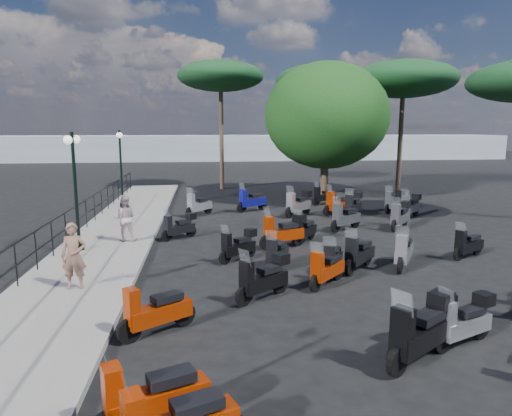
{
  "coord_description": "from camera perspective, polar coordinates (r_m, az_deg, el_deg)",
  "views": [
    {
      "loc": [
        -3.11,
        -13.41,
        4.06
      ],
      "look_at": [
        -1.32,
        2.56,
        1.2
      ],
      "focal_mm": 32.0,
      "sensor_mm": 36.0,
      "label": 1
    }
  ],
  "objects": [
    {
      "name": "scooter_13",
      "position": [
        9.61,
        24.55,
        -12.84
      ],
      "size": [
        1.46,
        0.81,
        1.23
      ],
      "rotation": [
        0.0,
        0.0,
        1.98
      ],
      "color": "black",
      "rests_on": "ground"
    },
    {
      "name": "pine_1",
      "position": [
        29.59,
        17.97,
        15.04
      ],
      "size": [
        6.33,
        6.33,
        7.99
      ],
      "color": "#38281E",
      "rests_on": "ground"
    },
    {
      "name": "scooter_16",
      "position": [
        18.43,
        11.09,
        -1.24
      ],
      "size": [
        1.52,
        1.17,
        1.44
      ],
      "rotation": [
        0.0,
        0.0,
        2.21
      ],
      "color": "black",
      "rests_on": "ground"
    },
    {
      "name": "scooter_4",
      "position": [
        16.94,
        -9.54,
        -2.36
      ],
      "size": [
        1.26,
        1.03,
        1.19
      ],
      "rotation": [
        0.0,
        0.0,
        2.22
      ],
      "color": "black",
      "rests_on": "ground"
    },
    {
      "name": "scooter_9",
      "position": [
        16.27,
        6.03,
        -2.83
      ],
      "size": [
        1.07,
        1.29,
        1.26
      ],
      "rotation": [
        0.0,
        0.0,
        2.46
      ],
      "color": "black",
      "rests_on": "ground"
    },
    {
      "name": "scooter_23",
      "position": [
        24.31,
        8.49,
        1.41
      ],
      "size": [
        1.47,
        0.82,
        1.25
      ],
      "rotation": [
        0.0,
        0.0,
        2.0
      ],
      "color": "black",
      "rests_on": "ground"
    },
    {
      "name": "woman",
      "position": [
        12.0,
        -21.83,
        -5.57
      ],
      "size": [
        0.61,
        0.4,
        1.64
      ],
      "primitive_type": "imported",
      "rotation": [
        0.0,
        0.0,
        0.02
      ],
      "color": "brown",
      "rests_on": "sidewalk"
    },
    {
      "name": "railing",
      "position": [
        17.17,
        -22.13,
        -1.28
      ],
      "size": [
        0.04,
        26.04,
        1.1
      ],
      "color": "black",
      "rests_on": "sidewalk"
    },
    {
      "name": "scooter_10",
      "position": [
        21.09,
        5.34,
        0.48
      ],
      "size": [
        1.48,
        1.39,
        1.47
      ],
      "rotation": [
        0.0,
        0.0,
        2.31
      ],
      "color": "black",
      "rests_on": "ground"
    },
    {
      "name": "lamp_post_1",
      "position": [
        15.48,
        -21.67,
        2.83
      ],
      "size": [
        0.3,
        1.11,
        3.76
      ],
      "rotation": [
        0.0,
        0.0,
        -0.02
      ],
      "color": "black",
      "rests_on": "sidewalk"
    },
    {
      "name": "pine_0",
      "position": [
        28.15,
        8.64,
        15.34
      ],
      "size": [
        5.85,
        5.85,
        7.74
      ],
      "color": "#38281E",
      "rests_on": "ground"
    },
    {
      "name": "scooter_8",
      "position": [
        13.41,
        12.72,
        -5.7
      ],
      "size": [
        1.23,
        1.31,
        1.35
      ],
      "rotation": [
        0.0,
        0.0,
        2.39
      ],
      "color": "black",
      "rests_on": "ground"
    },
    {
      "name": "scooter_3",
      "position": [
        14.05,
        -2.23,
        -4.79
      ],
      "size": [
        1.24,
        1.1,
        1.21
      ],
      "rotation": [
        0.0,
        0.0,
        2.28
      ],
      "color": "black",
      "rests_on": "ground"
    },
    {
      "name": "scooter_0",
      "position": [
        6.72,
        -12.83,
        -22.32
      ],
      "size": [
        1.66,
        0.88,
        1.4
      ],
      "rotation": [
        0.0,
        0.0,
        1.97
      ],
      "color": "black",
      "rests_on": "ground"
    },
    {
      "name": "pedestrian_far",
      "position": [
        16.39,
        -16.09,
        -1.22
      ],
      "size": [
        0.82,
        0.66,
        1.61
      ],
      "primitive_type": "imported",
      "rotation": [
        0.0,
        0.0,
        3.2
      ],
      "color": "#C3A6AB",
      "rests_on": "sidewalk"
    },
    {
      "name": "scooter_11",
      "position": [
        22.2,
        -0.57,
        0.87
      ],
      "size": [
        1.58,
        1.11,
        1.45
      ],
      "rotation": [
        0.0,
        0.0,
        2.15
      ],
      "color": "black",
      "rests_on": "ground"
    },
    {
      "name": "scooter_22",
      "position": [
        21.18,
        12.06,
        0.28
      ],
      "size": [
        1.2,
        1.52,
        1.41
      ],
      "rotation": [
        0.0,
        0.0,
        2.51
      ],
      "color": "black",
      "rests_on": "ground"
    },
    {
      "name": "scooter_12",
      "position": [
        8.66,
        19.86,
        -14.38
      ],
      "size": [
        1.62,
        1.23,
        1.49
      ],
      "rotation": [
        0.0,
        0.0,
        2.18
      ],
      "color": "black",
      "rests_on": "ground"
    },
    {
      "name": "scooter_6",
      "position": [
        8.83,
        20.03,
        -14.16
      ],
      "size": [
        1.58,
        1.03,
        1.39
      ],
      "rotation": [
        0.0,
        0.0,
        2.08
      ],
      "color": "black",
      "rests_on": "ground"
    },
    {
      "name": "scooter_32",
      "position": [
        12.75,
        9.55,
        -6.57
      ],
      "size": [
        0.86,
        1.45,
        1.26
      ],
      "rotation": [
        0.0,
        0.0,
        2.67
      ],
      "color": "black",
      "rests_on": "ground"
    },
    {
      "name": "lamp_post_2",
      "position": [
        23.41,
        -16.54,
        5.35
      ],
      "size": [
        0.46,
        1.09,
        3.76
      ],
      "rotation": [
        0.0,
        0.0,
        0.23
      ],
      "color": "black",
      "rests_on": "sidewalk"
    },
    {
      "name": "scooter_20",
      "position": [
        15.77,
        24.95,
        -4.21
      ],
      "size": [
        1.37,
        0.87,
        1.21
      ],
      "rotation": [
        0.0,
        0.0,
        2.08
      ],
      "color": "black",
      "rests_on": "ground"
    },
    {
      "name": "scooter_14",
      "position": [
        11.97,
        8.77,
        -7.61
      ],
      "size": [
        1.19,
        1.21,
        1.28
      ],
      "rotation": [
        0.0,
        0.0,
        2.37
      ],
      "color": "black",
      "rests_on": "ground"
    },
    {
      "name": "scooter_28",
      "position": [
        19.21,
        17.58,
        -0.99
      ],
      "size": [
        1.3,
        1.41,
        1.39
      ],
      "rotation": [
        0.0,
        0.0,
        2.41
      ],
      "color": "black",
      "rests_on": "ground"
    },
    {
      "name": "scooter_29",
      "position": [
        21.82,
        18.74,
        0.19
      ],
      "size": [
        1.39,
        1.24,
        1.35
      ],
      "rotation": [
        0.0,
        0.0,
        2.28
      ],
      "color": "black",
      "rests_on": "ground"
    },
    {
      "name": "broadleaf_tree",
      "position": [
        25.29,
        8.79,
        11.31
      ],
      "size": [
        6.71,
        6.71,
        7.5
      ],
      "color": "#38281E",
      "rests_on": "ground"
    },
    {
      "name": "sidewalk",
      "position": [
        17.22,
        -17.59,
        -3.77
      ],
      "size": [
        3.0,
        30.0,
        0.15
      ],
      "primitive_type": "cube",
      "color": "slate",
      "rests_on": "ground"
    },
    {
      "name": "scooter_7",
      "position": [
        10.97,
        0.94,
        -8.83
      ],
      "size": [
        1.43,
        1.16,
        1.34
      ],
      "rotation": [
        0.0,
        0.0,
        2.22
      ],
      "color": "black",
      "rests_on": "ground"
    },
    {
      "name": "scooter_17",
      "position": [
        21.53,
        10.43,
        0.44
      ],
      "size": [
        1.79,
        0.84,
        1.47
      ],
      "rotation": [
        0.0,
        0.0,
        1.9
      ],
      "color": "black",
      "rests_on": "ground"
    },
    {
      "name": "scooter_21",
      "position": [
        13.97,
        17.96,
        -5.26
      ],
      "size": [
        1.04,
        1.53,
        1.38
      ],
      "rotation": [
        0.0,
        0.0,
        2.58
      ],
      "color": "black",
      "rests_on": "ground"
    },
    {
      "name": "pine_2",
      "position": [
        30.28,
        -4.44,
        16.05
      ],
      "size": [
        5.54,
        5.54,
        8.22
      ],
      "color": "#38281E",
      "rests_on": "ground"
    },
    {
      "name": "distant_hills",
      "position": [
        58.55,
        -3.37,
        7.57
      ],
      "size": [
        70.0,
        8.0,
        3.0
      ],
      "primitive_type": "cube",
      "color": "gray",
      "rests_on": "ground"
    },
    {
      "name": "ground",
      "position": [
        14.35,
        6.44,
        -6.41
      ],
      "size": [
        120.0,
        120.0,
        0.0
      ],
      "primitive_type": "plane",
      "color": "black",
      "rests_on": "ground"
    },
    {
      "name": "scooter_1",
      "position": [
        9.41,
        -12.45,
        -12.58
      ],
      "size": [
        1.47,
        1.06,
        1.36
      ],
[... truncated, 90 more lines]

